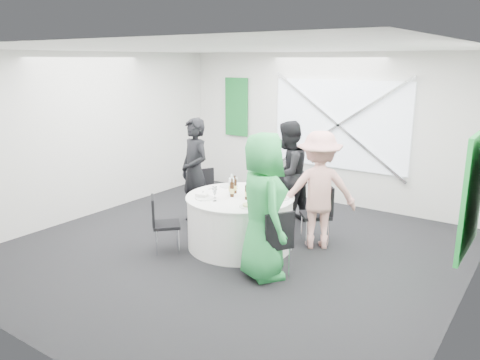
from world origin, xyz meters
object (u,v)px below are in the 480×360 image
Objects in this scene: person_woman_green at (263,206)px; chair_front_right at (275,239)px; clear_water_bottle at (231,187)px; person_woman_pink at (318,190)px; chair_back_left at (206,192)px; banquet_table at (240,221)px; chair_back at (274,197)px; chair_back_right at (321,209)px; person_man_back at (287,174)px; chair_front_left at (161,220)px; green_water_bottle at (251,187)px; person_man_back_left at (195,171)px.

chair_front_right is at bearing -128.68° from person_woman_green.
person_woman_pink is at bearing 30.89° from clear_water_bottle.
chair_back_left is 0.49× the size of person_woman_green.
banquet_table is at bearing 0.00° from person_woman_green.
chair_back_right reaches higher than chair_back.
person_man_back reaches higher than chair_back_right.
banquet_table is at bearing -90.00° from chair_back_left.
clear_water_bottle is at bearing -86.08° from chair_front_right.
banquet_table is at bearing 0.00° from person_woman_pink.
banquet_table is at bearing -90.00° from chair_front_left.
chair_front_left is 2.28m from person_woman_pink.
person_man_back is at bearing -69.00° from person_woman_pink.
chair_back_right is 0.48× the size of person_woman_green.
person_woman_pink reaches higher than chair_back.
green_water_bottle is (0.16, -0.94, 0.41)m from chair_back.
chair_back is 1.13m from clear_water_bottle.
person_man_back reaches higher than banquet_table.
chair_back_right is at bearing 36.97° from clear_water_bottle.
person_man_back_left is at bearing 10.84° from person_woman_green.
chair_back_right is 2.66× the size of green_water_bottle.
chair_back_left is 2.03m from person_woman_pink.
person_woman_green is at bearing -39.06° from banquet_table.
person_man_back_left is 1.52m from person_man_back.
clear_water_bottle reaches higher than chair_back.
banquet_table is 1.22m from person_woman_pink.
person_woman_pink reaches higher than chair_back_right.
clear_water_bottle is at bearing -176.00° from banquet_table.
chair_front_left is at bearing -114.16° from chair_back.
person_woman_green is 0.99m from green_water_bottle.
person_woman_pink is at bearing 25.01° from person_man_back_left.
green_water_bottle reaches higher than chair_front_left.
banquet_table is at bearing -0.00° from person_man_back_left.
person_man_back_left is 5.66× the size of clear_water_bottle.
chair_front_right is 0.51× the size of person_man_back.
chair_front_left is (0.28, -1.36, -0.05)m from chair_back_left.
person_man_back is (-0.82, 0.42, 0.34)m from chair_back_right.
person_woman_pink is (0.83, -0.58, -0.01)m from person_man_back.
person_woman_green reaches higher than person_man_back.
clear_water_bottle is (-0.24, -1.22, 0.02)m from person_man_back.
chair_front_right is at bearing -5.96° from person_man_back_left.
person_woman_pink is (0.93, 0.63, 0.47)m from banquet_table.
banquet_table is at bearing 4.00° from clear_water_bottle.
chair_back_left is at bearing -34.40° from chair_front_left.
chair_front_left is at bearing -50.63° from chair_front_right.
chair_back_left reaches higher than chair_back_right.
chair_back_right is at bearing -92.73° from chair_front_left.
green_water_bottle is (1.33, -0.33, 0.02)m from person_man_back_left.
person_man_back is 1.01m from person_woman_pink.
chair_back_left is at bearing -31.74° from person_woman_pink.
person_woman_pink is at bearing -146.57° from chair_front_right.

